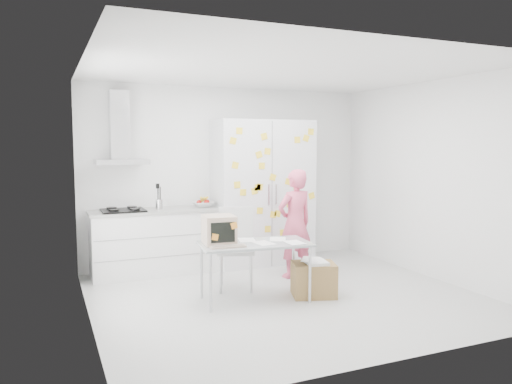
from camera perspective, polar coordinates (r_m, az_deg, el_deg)
name	(u,v)px	position (r m, az deg, el deg)	size (l,w,h in m)	color
floor	(285,297)	(6.20, 3.33, -11.90)	(4.50, 4.00, 0.02)	silver
walls	(261,181)	(6.58, 0.60, 1.22)	(4.52, 4.01, 2.70)	white
ceiling	(286,70)	(5.97, 3.48, 13.75)	(4.50, 4.00, 0.02)	white
counter_run	(157,241)	(7.27, -11.30, -5.46)	(1.84, 0.63, 1.28)	white
range_hood	(120,136)	(7.19, -15.30, 6.24)	(0.70, 0.48, 1.01)	silver
tall_cabinet	(263,192)	(7.66, 0.80, -0.04)	(1.50, 0.68, 2.20)	silver
person	(295,223)	(6.91, 4.48, -3.60)	(0.55, 0.36, 1.50)	#E4587A
desk	(232,236)	(5.81, -2.70, -5.09)	(1.34, 0.78, 1.02)	#A0A8AB
chair	(236,243)	(6.43, -2.31, -5.80)	(0.60, 0.60, 1.03)	beige
cardboard_box	(314,279)	(6.18, 6.61, -9.83)	(0.61, 0.54, 0.45)	olive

